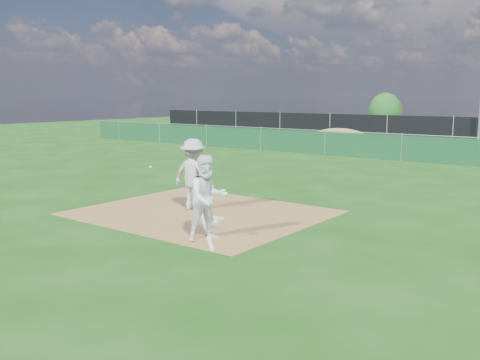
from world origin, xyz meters
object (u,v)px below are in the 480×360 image
(first_base, at_px, (215,219))
(runner, at_px, (208,198))
(car_mid, at_px, (443,130))
(play_at_first, at_px, (194,174))
(tree_left, at_px, (385,112))
(car_left, at_px, (361,126))

(first_base, relative_size, runner, 0.20)
(car_mid, bearing_deg, play_at_first, -160.67)
(first_base, relative_size, tree_left, 0.11)
(play_at_first, xyz_separation_m, car_left, (-7.51, 26.50, -0.22))
(first_base, xyz_separation_m, tree_left, (-9.07, 32.27, 1.60))
(play_at_first, height_order, tree_left, tree_left)
(first_base, height_order, play_at_first, play_at_first)
(play_at_first, bearing_deg, runner, -41.93)
(play_at_first, height_order, car_left, play_at_first)
(first_base, relative_size, car_mid, 0.09)
(play_at_first, xyz_separation_m, runner, (2.25, -2.02, -0.06))
(car_left, height_order, tree_left, tree_left)
(car_left, bearing_deg, car_mid, -97.17)
(tree_left, bearing_deg, first_base, -74.30)
(first_base, distance_m, tree_left, 33.55)
(car_left, bearing_deg, play_at_first, -170.89)
(car_left, xyz_separation_m, tree_left, (-0.27, 5.09, 0.91))
(car_mid, xyz_separation_m, tree_left, (-6.28, 5.14, 0.97))
(first_base, bearing_deg, tree_left, 105.70)
(runner, bearing_deg, first_base, 60.71)
(first_base, xyz_separation_m, car_mid, (-2.79, 27.13, 0.63))
(runner, relative_size, car_mid, 0.44)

